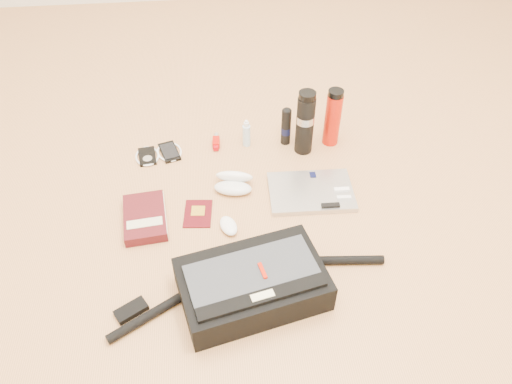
% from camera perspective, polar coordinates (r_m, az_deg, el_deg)
% --- Properties ---
extents(ground, '(4.00, 4.00, 0.00)m').
position_cam_1_polar(ground, '(1.81, 0.01, -4.05)').
color(ground, tan).
rests_on(ground, ground).
extents(messenger_bag, '(0.91, 0.37, 0.13)m').
position_cam_1_polar(messenger_bag, '(1.59, -0.50, -10.48)').
color(messenger_bag, black).
rests_on(messenger_bag, ground).
extents(laptop, '(0.33, 0.23, 0.03)m').
position_cam_1_polar(laptop, '(1.94, 6.34, 0.02)').
color(laptop, '#AFAFB1').
rests_on(laptop, ground).
extents(book, '(0.17, 0.24, 0.04)m').
position_cam_1_polar(book, '(1.86, -12.53, -2.88)').
color(book, '#450E13').
rests_on(book, ground).
extents(passport, '(0.11, 0.15, 0.01)m').
position_cam_1_polar(passport, '(1.87, -6.65, -2.45)').
color(passport, '#47070D').
rests_on(passport, ground).
extents(mouse, '(0.08, 0.11, 0.03)m').
position_cam_1_polar(mouse, '(1.80, -3.16, -3.87)').
color(mouse, white).
rests_on(mouse, ground).
extents(sunglasses_case, '(0.17, 0.15, 0.08)m').
position_cam_1_polar(sunglasses_case, '(1.94, -2.57, 1.10)').
color(sunglasses_case, silver).
rests_on(sunglasses_case, ground).
extents(ipod, '(0.11, 0.12, 0.01)m').
position_cam_1_polar(ipod, '(2.14, -12.32, 4.01)').
color(ipod, black).
rests_on(ipod, ground).
extents(phone, '(0.13, 0.14, 0.01)m').
position_cam_1_polar(phone, '(2.14, -9.87, 4.56)').
color(phone, black).
rests_on(phone, ground).
extents(inhaler, '(0.03, 0.10, 0.03)m').
position_cam_1_polar(inhaler, '(2.16, -4.58, 5.75)').
color(inhaler, '#AE0D05').
rests_on(inhaler, ground).
extents(spray_bottle, '(0.04, 0.04, 0.13)m').
position_cam_1_polar(spray_bottle, '(2.13, -1.09, 6.59)').
color(spray_bottle, '#B0D3ED').
rests_on(spray_bottle, ground).
extents(aerosol_can, '(0.05, 0.05, 0.18)m').
position_cam_1_polar(aerosol_can, '(2.12, 3.45, 7.53)').
color(aerosol_can, black).
rests_on(aerosol_can, ground).
extents(thermos_black, '(0.09, 0.09, 0.29)m').
position_cam_1_polar(thermos_black, '(2.05, 5.63, 7.92)').
color(thermos_black, black).
rests_on(thermos_black, ground).
extents(thermos_red, '(0.08, 0.08, 0.26)m').
position_cam_1_polar(thermos_red, '(2.12, 8.77, 8.41)').
color(thermos_red, '#BA1909').
rests_on(thermos_red, ground).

